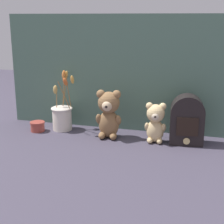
{
  "coord_description": "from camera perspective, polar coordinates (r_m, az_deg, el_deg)",
  "views": [
    {
      "loc": [
        0.48,
        -1.67,
        0.63
      ],
      "look_at": [
        0.0,
        0.02,
        0.14
      ],
      "focal_mm": 55.0,
      "sensor_mm": 36.0,
      "label": 1
    }
  ],
  "objects": [
    {
      "name": "teddy_bear_medium",
      "position": [
        1.76,
        7.25,
        -1.62
      ],
      "size": [
        0.11,
        0.11,
        0.21
      ],
      "color": "#DBBC84",
      "rests_on": "ground"
    },
    {
      "name": "teddy_bear_large",
      "position": [
        1.81,
        -0.56,
        -0.17
      ],
      "size": [
        0.14,
        0.13,
        0.26
      ],
      "color": "olive",
      "rests_on": "ground"
    },
    {
      "name": "decorative_tin_tall",
      "position": [
        1.98,
        -12.27,
        -2.35
      ],
      "size": [
        0.08,
        0.08,
        0.05
      ],
      "color": "#993D33",
      "rests_on": "ground"
    },
    {
      "name": "backdrop_wall",
      "position": [
        1.92,
        1.2,
        6.42
      ],
      "size": [
        1.32,
        0.02,
        0.64
      ],
      "color": "#4C6B5B",
      "rests_on": "ground"
    },
    {
      "name": "flower_vase",
      "position": [
        1.97,
        -8.28,
        -0.53
      ],
      "size": [
        0.14,
        0.15,
        0.34
      ],
      "color": "silver",
      "rests_on": "ground"
    },
    {
      "name": "vintage_radio",
      "position": [
        1.77,
        12.36,
        -1.23
      ],
      "size": [
        0.18,
        0.13,
        0.25
      ],
      "color": "black",
      "rests_on": "ground"
    },
    {
      "name": "ground_plane",
      "position": [
        1.84,
        -0.17,
        -4.29
      ],
      "size": [
        4.0,
        4.0,
        0.0
      ],
      "primitive_type": "plane",
      "color": "#3D3847"
    }
  ]
}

